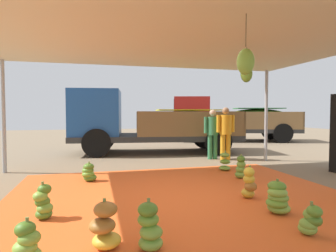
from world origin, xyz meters
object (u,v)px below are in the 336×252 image
(banana_bunch_3, at_px, (105,227))
(banana_bunch_7, at_px, (225,162))
(worker_1, at_px, (213,130))
(cargo_truck_far, at_px, (230,119))
(banana_bunch_1, at_px, (278,198))
(banana_bunch_2, at_px, (249,184))
(banana_bunch_8, at_px, (43,203))
(banana_bunch_0, at_px, (89,173))
(banana_bunch_5, at_px, (150,228))
(worker_0, at_px, (226,129))
(banana_bunch_4, at_px, (311,221))
(banana_bunch_6, at_px, (241,168))
(banana_bunch_9, at_px, (27,244))
(cargo_truck_main, at_px, (148,122))

(banana_bunch_3, xyz_separation_m, banana_bunch_7, (3.26, 3.74, -0.03))
(worker_1, bearing_deg, cargo_truck_far, 58.71)
(banana_bunch_1, bearing_deg, worker_1, 77.79)
(banana_bunch_2, relative_size, banana_bunch_3, 1.06)
(banana_bunch_8, bearing_deg, banana_bunch_0, 75.19)
(banana_bunch_8, bearing_deg, banana_bunch_1, -10.35)
(banana_bunch_5, bearing_deg, banana_bunch_7, 54.62)
(banana_bunch_3, relative_size, worker_0, 0.33)
(cargo_truck_far, bearing_deg, banana_bunch_4, -111.75)
(banana_bunch_0, xyz_separation_m, cargo_truck_far, (7.36, 7.87, 1.00))
(banana_bunch_6, height_order, worker_0, worker_0)
(banana_bunch_3, xyz_separation_m, banana_bunch_5, (0.48, -0.17, 0.01))
(banana_bunch_6, height_order, banana_bunch_9, banana_bunch_6)
(cargo_truck_main, height_order, cargo_truck_far, same)
(banana_bunch_5, height_order, banana_bunch_8, banana_bunch_5)
(banana_bunch_0, bearing_deg, worker_0, 24.82)
(banana_bunch_3, bearing_deg, worker_0, 52.95)
(banana_bunch_0, relative_size, cargo_truck_far, 0.06)
(banana_bunch_2, bearing_deg, banana_bunch_9, -156.69)
(worker_1, bearing_deg, banana_bunch_9, -127.89)
(banana_bunch_8, xyz_separation_m, worker_1, (4.54, 4.50, 0.72))
(banana_bunch_8, bearing_deg, banana_bunch_6, 22.15)
(banana_bunch_6, xyz_separation_m, cargo_truck_far, (3.92, 8.46, 0.94))
(banana_bunch_5, xyz_separation_m, banana_bunch_7, (2.77, 3.90, -0.04))
(banana_bunch_0, height_order, banana_bunch_7, banana_bunch_7)
(banana_bunch_7, relative_size, cargo_truck_main, 0.08)
(banana_bunch_7, relative_size, worker_0, 0.31)
(banana_bunch_3, bearing_deg, banana_bunch_8, 126.19)
(banana_bunch_3, height_order, banana_bunch_4, banana_bunch_3)
(banana_bunch_6, relative_size, banana_bunch_9, 1.22)
(banana_bunch_9, height_order, cargo_truck_main, cargo_truck_main)
(banana_bunch_6, distance_m, worker_1, 2.99)
(banana_bunch_7, bearing_deg, banana_bunch_6, -93.08)
(banana_bunch_8, height_order, banana_bunch_9, banana_bunch_8)
(banana_bunch_2, relative_size, banana_bunch_8, 1.09)
(banana_bunch_7, bearing_deg, banana_bunch_4, -100.35)
(banana_bunch_1, distance_m, worker_1, 5.30)
(banana_bunch_3, xyz_separation_m, banana_bunch_8, (-0.83, 1.14, -0.01))
(banana_bunch_4, height_order, cargo_truck_far, cargo_truck_far)
(banana_bunch_8, xyz_separation_m, cargo_truck_main, (2.74, 6.58, 0.93))
(cargo_truck_far, bearing_deg, banana_bunch_7, -117.22)
(worker_1, bearing_deg, banana_bunch_8, -135.28)
(banana_bunch_0, height_order, cargo_truck_far, cargo_truck_far)
(banana_bunch_3, bearing_deg, banana_bunch_5, -18.84)
(banana_bunch_2, distance_m, cargo_truck_main, 6.51)
(banana_bunch_6, height_order, banana_bunch_8, banana_bunch_6)
(banana_bunch_1, distance_m, banana_bunch_6, 2.35)
(banana_bunch_2, height_order, cargo_truck_far, cargo_truck_far)
(banana_bunch_1, xyz_separation_m, banana_bunch_2, (-0.02, 0.80, 0.03))
(banana_bunch_4, distance_m, worker_1, 6.08)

